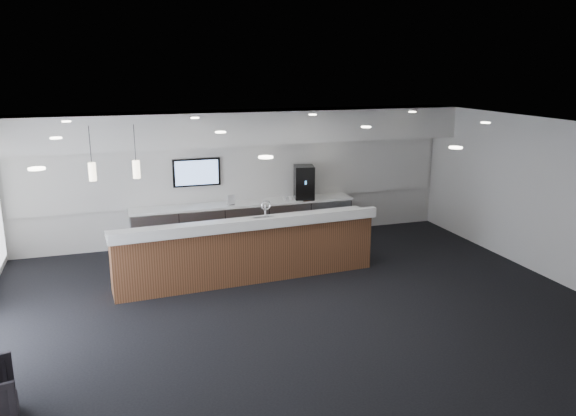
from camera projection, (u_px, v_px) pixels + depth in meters
name	position (u px, v px, depth m)	size (l,w,h in m)	color
ground	(296.00, 305.00, 9.50)	(10.00, 10.00, 0.00)	black
ceiling	(296.00, 127.00, 8.76)	(10.00, 8.00, 0.02)	black
back_wall	(240.00, 176.00, 12.82)	(10.00, 0.02, 3.00)	silver
right_wall	(546.00, 198.00, 10.62)	(0.02, 8.00, 3.00)	silver
soffit_bulkhead	(244.00, 127.00, 12.12)	(10.00, 0.90, 0.70)	silver
alcove_panel	(240.00, 172.00, 12.76)	(9.80, 0.06, 1.40)	silver
back_credenza	(244.00, 223.00, 12.74)	(5.06, 0.66, 0.95)	gray
wall_tv	(197.00, 172.00, 12.39)	(1.05, 0.08, 0.62)	black
pendant_left	(138.00, 174.00, 8.96)	(0.12, 0.12, 0.30)	#FFEBC6
pendant_right	(92.00, 177.00, 8.76)	(0.12, 0.12, 0.30)	#FFEBC6
ceiling_can_lights	(296.00, 129.00, 8.77)	(7.00, 5.00, 0.02)	white
service_counter	(247.00, 250.00, 10.56)	(5.05, 1.13, 1.49)	#4A2D18
coffee_machine	(304.00, 182.00, 12.93)	(0.53, 0.61, 0.76)	black
info_sign_left	(231.00, 200.00, 12.37)	(0.17, 0.02, 0.23)	silver
info_sign_right	(306.00, 194.00, 12.90)	(0.19, 0.02, 0.25)	silver
cup_0	(313.00, 196.00, 13.04)	(0.09, 0.09, 0.09)	white
cup_1	(308.00, 197.00, 13.00)	(0.09, 0.09, 0.09)	white
cup_2	(302.00, 197.00, 12.96)	(0.09, 0.09, 0.09)	white
cup_3	(296.00, 197.00, 12.92)	(0.09, 0.09, 0.09)	white
cup_4	(291.00, 198.00, 12.87)	(0.09, 0.09, 0.09)	white
cup_5	(285.00, 198.00, 12.83)	(0.09, 0.09, 0.09)	white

